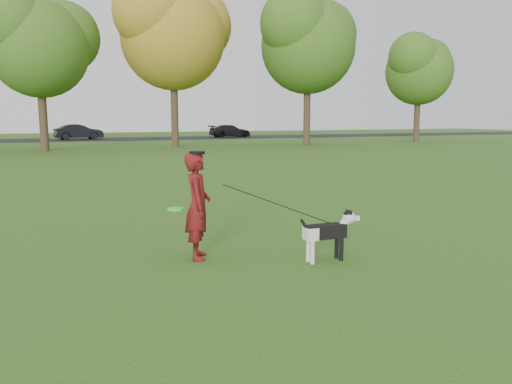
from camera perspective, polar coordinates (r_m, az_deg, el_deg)
name	(u,v)px	position (r m, az deg, el deg)	size (l,w,h in m)	color
ground	(284,254)	(7.47, 3.17, -7.13)	(120.00, 120.00, 0.00)	#285116
road	(99,139)	(46.69, -17.50, 5.76)	(120.00, 7.00, 0.02)	black
man	(198,206)	(7.14, -6.67, -1.59)	(0.56, 0.37, 1.53)	#52100B
dog	(330,230)	(7.12, 8.43, -4.30)	(0.96, 0.19, 0.73)	black
car_mid	(79,132)	(46.59, -19.62, 6.49)	(1.41, 4.03, 1.33)	black
car_right	(230,131)	(49.00, -2.98, 6.98)	(1.68, 4.12, 1.20)	black
man_held_items	(280,205)	(7.11, 2.74, -1.50)	(2.30, 0.89, 1.06)	#33FF20
tree_row	(84,26)	(33.09, -19.04, 17.54)	(51.74, 8.86, 12.01)	#38281C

